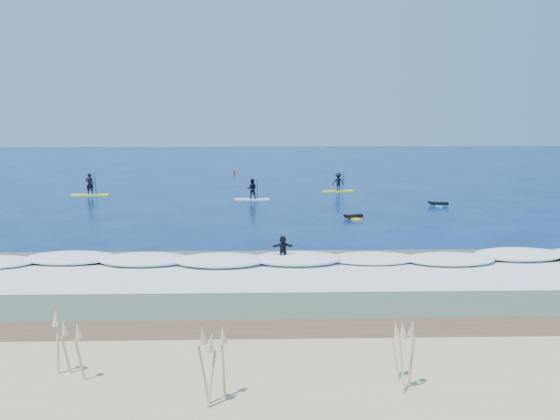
{
  "coord_description": "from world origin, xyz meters",
  "views": [
    {
      "loc": [
        -0.8,
        -41.94,
        8.24
      ],
      "look_at": [
        0.46,
        2.73,
        0.6
      ],
      "focal_mm": 40.0,
      "sensor_mm": 36.0,
      "label": 1
    }
  ],
  "objects_px": {
    "prone_paddler_far": "(438,204)",
    "wave_surfer": "(283,249)",
    "sup_paddler_right": "(338,183)",
    "prone_paddler_near": "(353,217)",
    "marker_buoy": "(234,172)",
    "sup_paddler_left": "(90,187)",
    "sup_paddler_center": "(252,191)"
  },
  "relations": [
    {
      "from": "marker_buoy",
      "to": "prone_paddler_near",
      "type": "bearing_deg",
      "value": -71.13
    },
    {
      "from": "prone_paddler_near",
      "to": "wave_surfer",
      "type": "xyz_separation_m",
      "value": [
        -5.5,
        -12.72,
        0.63
      ]
    },
    {
      "from": "sup_paddler_left",
      "to": "wave_surfer",
      "type": "relative_size",
      "value": 1.81
    },
    {
      "from": "wave_surfer",
      "to": "prone_paddler_near",
      "type": "bearing_deg",
      "value": 63.03
    },
    {
      "from": "sup_paddler_center",
      "to": "wave_surfer",
      "type": "distance_m",
      "value": 22.08
    },
    {
      "from": "sup_paddler_center",
      "to": "wave_surfer",
      "type": "relative_size",
      "value": 1.61
    },
    {
      "from": "prone_paddler_far",
      "to": "marker_buoy",
      "type": "height_order",
      "value": "marker_buoy"
    },
    {
      "from": "wave_surfer",
      "to": "marker_buoy",
      "type": "distance_m",
      "value": 41.86
    },
    {
      "from": "sup_paddler_center",
      "to": "sup_paddler_right",
      "type": "relative_size",
      "value": 0.99
    },
    {
      "from": "sup_paddler_right",
      "to": "wave_surfer",
      "type": "height_order",
      "value": "sup_paddler_right"
    },
    {
      "from": "prone_paddler_far",
      "to": "marker_buoy",
      "type": "distance_m",
      "value": 29.31
    },
    {
      "from": "wave_surfer",
      "to": "marker_buoy",
      "type": "relative_size",
      "value": 2.88
    },
    {
      "from": "prone_paddler_far",
      "to": "marker_buoy",
      "type": "relative_size",
      "value": 3.28
    },
    {
      "from": "sup_paddler_right",
      "to": "marker_buoy",
      "type": "height_order",
      "value": "sup_paddler_right"
    },
    {
      "from": "marker_buoy",
      "to": "wave_surfer",
      "type": "bearing_deg",
      "value": -83.99
    },
    {
      "from": "sup_paddler_left",
      "to": "wave_surfer",
      "type": "xyz_separation_m",
      "value": [
        16.7,
        -24.99,
        0.03
      ]
    },
    {
      "from": "marker_buoy",
      "to": "prone_paddler_far",
      "type": "bearing_deg",
      "value": -52.95
    },
    {
      "from": "sup_paddler_right",
      "to": "marker_buoy",
      "type": "relative_size",
      "value": 4.69
    },
    {
      "from": "prone_paddler_far",
      "to": "sup_paddler_right",
      "type": "bearing_deg",
      "value": 48.88
    },
    {
      "from": "sup_paddler_right",
      "to": "prone_paddler_far",
      "type": "distance_m",
      "value": 11.17
    },
    {
      "from": "prone_paddler_far",
      "to": "wave_surfer",
      "type": "height_order",
      "value": "wave_surfer"
    },
    {
      "from": "prone_paddler_near",
      "to": "marker_buoy",
      "type": "relative_size",
      "value": 3.06
    },
    {
      "from": "sup_paddler_center",
      "to": "prone_paddler_far",
      "type": "bearing_deg",
      "value": -11.95
    },
    {
      "from": "sup_paddler_center",
      "to": "wave_surfer",
      "type": "height_order",
      "value": "sup_paddler_center"
    },
    {
      "from": "sup_paddler_left",
      "to": "prone_paddler_near",
      "type": "relative_size",
      "value": 1.7
    },
    {
      "from": "sup_paddler_left",
      "to": "marker_buoy",
      "type": "bearing_deg",
      "value": 51.78
    },
    {
      "from": "sup_paddler_right",
      "to": "prone_paddler_far",
      "type": "relative_size",
      "value": 1.43
    },
    {
      "from": "sup_paddler_center",
      "to": "marker_buoy",
      "type": "relative_size",
      "value": 4.64
    },
    {
      "from": "sup_paddler_center",
      "to": "sup_paddler_right",
      "type": "distance_m",
      "value": 9.39
    },
    {
      "from": "wave_surfer",
      "to": "marker_buoy",
      "type": "bearing_deg",
      "value": 92.42
    },
    {
      "from": "sup_paddler_left",
      "to": "sup_paddler_center",
      "type": "bearing_deg",
      "value": -13.18
    },
    {
      "from": "sup_paddler_left",
      "to": "prone_paddler_near",
      "type": "distance_m",
      "value": 25.37
    }
  ]
}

